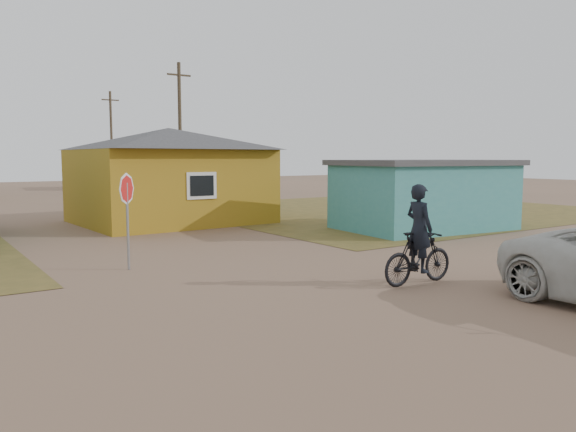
% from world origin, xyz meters
% --- Properties ---
extents(ground, '(120.00, 120.00, 0.00)m').
position_xyz_m(ground, '(0.00, 0.00, 0.00)').
color(ground, '#805F4A').
extents(grass_ne, '(20.00, 18.00, 0.00)m').
position_xyz_m(grass_ne, '(14.00, 13.00, 0.01)').
color(grass_ne, brown).
rests_on(grass_ne, ground).
extents(house_yellow, '(7.72, 6.76, 3.90)m').
position_xyz_m(house_yellow, '(2.50, 14.00, 2.00)').
color(house_yellow, '#A07718').
rests_on(house_yellow, ground).
extents(shed_turquoise, '(6.71, 4.93, 2.60)m').
position_xyz_m(shed_turquoise, '(9.50, 6.50, 1.31)').
color(shed_turquoise, teal).
rests_on(shed_turquoise, ground).
extents(house_beige_east, '(6.95, 6.05, 3.60)m').
position_xyz_m(house_beige_east, '(10.00, 40.00, 1.86)').
color(house_beige_east, tan).
rests_on(house_beige_east, ground).
extents(utility_pole_near, '(1.40, 0.20, 8.00)m').
position_xyz_m(utility_pole_near, '(6.50, 22.00, 4.14)').
color(utility_pole_near, '#473A2A').
rests_on(utility_pole_near, ground).
extents(utility_pole_far, '(1.40, 0.20, 8.00)m').
position_xyz_m(utility_pole_far, '(7.50, 38.00, 4.14)').
color(utility_pole_far, '#473A2A').
rests_on(utility_pole_far, ground).
extents(stop_sign, '(0.71, 0.34, 2.33)m').
position_xyz_m(stop_sign, '(-2.24, 5.17, 1.72)').
color(stop_sign, gray).
rests_on(stop_sign, ground).
extents(cyclist, '(1.91, 0.70, 2.14)m').
position_xyz_m(cyclist, '(2.35, 0.16, 0.78)').
color(cyclist, black).
rests_on(cyclist, ground).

